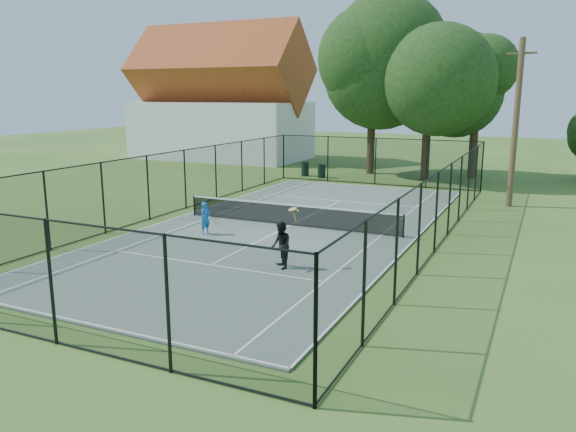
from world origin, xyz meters
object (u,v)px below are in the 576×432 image
at_px(tennis_net, 290,214).
at_px(player_black, 281,245).
at_px(utility_pole, 516,123).
at_px(trash_bin_left, 305,169).
at_px(player_blue, 206,218).
at_px(trash_bin_right, 322,171).

relative_size(tennis_net, player_black, 4.98).
xyz_separation_m(utility_pole, player_black, (-6.05, -14.70, -3.43)).
xyz_separation_m(trash_bin_left, player_blue, (3.12, -17.54, 0.22)).
relative_size(trash_bin_left, utility_pole, 0.12).
distance_m(trash_bin_left, utility_pole, 15.54).
relative_size(trash_bin_left, player_black, 0.50).
distance_m(utility_pole, player_blue, 16.46).
relative_size(utility_pole, player_black, 4.16).
xyz_separation_m(tennis_net, trash_bin_left, (-5.61, 14.69, -0.06)).
height_order(trash_bin_left, player_blue, player_blue).
bearing_deg(trash_bin_left, tennis_net, -69.09).
bearing_deg(utility_pole, trash_bin_right, 156.84).
bearing_deg(player_black, tennis_net, 112.02).
bearing_deg(player_black, trash_bin_right, 108.01).
bearing_deg(utility_pole, tennis_net, -132.88).
bearing_deg(trash_bin_right, player_black, -71.99).
height_order(tennis_net, utility_pole, utility_pole).
height_order(tennis_net, player_black, player_black).
distance_m(trash_bin_left, player_black, 21.87).
height_order(trash_bin_left, trash_bin_right, trash_bin_left).
xyz_separation_m(trash_bin_right, player_black, (6.53, -20.08, 0.36)).
height_order(tennis_net, trash_bin_right, tennis_net).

